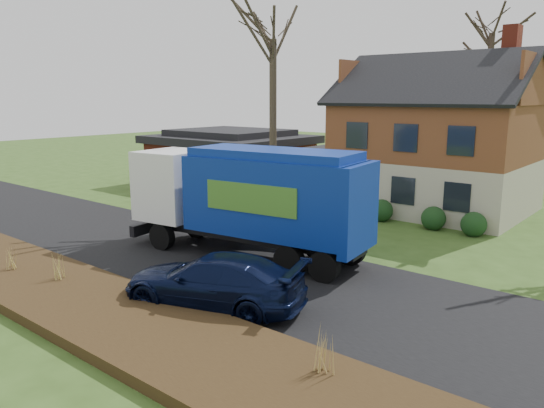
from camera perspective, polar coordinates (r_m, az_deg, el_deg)
The scene contains 13 objects.
ground at distance 19.21m, azimuth -5.43°, elevation -6.46°, with size 120.00×120.00×0.00m, color #324E1A.
road at distance 19.21m, azimuth -5.43°, elevation -6.43°, with size 80.00×7.00×0.02m, color black.
mulch_verge at distance 16.08m, azimuth -19.07°, elevation -10.16°, with size 80.00×3.50×0.30m, color black.
main_house at distance 29.22m, azimuth 16.39°, elevation 7.38°, with size 12.95×8.95×9.26m.
ranch_house at distance 36.19m, azimuth -4.49°, elevation 5.00°, with size 9.80×8.20×3.70m.
garbage_truck at distance 19.47m, azimuth -2.33°, elevation 0.98°, with size 9.78×3.78×4.08m.
silver_sedan at distance 22.26m, azimuth -1.01°, elevation -1.83°, with size 1.64×4.69×1.55m, color #A9ABB1.
navy_wagon at distance 15.27m, azimuth -6.33°, elevation -8.24°, with size 2.16×5.32×1.54m, color black.
tree_front_west at distance 26.86m, azimuth 0.11°, elevation 19.96°, with size 4.02×4.02×11.95m.
tree_back at distance 36.37m, azimuth 22.77°, elevation 18.61°, with size 4.14×4.14×13.10m.
grass_clump_west at distance 19.58m, azimuth -26.23°, elevation -5.15°, with size 0.30×0.25×0.80m.
grass_clump_mid at distance 17.92m, azimuth -21.93°, elevation -6.16°, with size 0.31×0.25×0.86m.
grass_clump_east at distance 11.38m, azimuth 5.44°, elevation -15.42°, with size 0.38×0.31×0.95m.
Camera 1 is at (12.94, -12.90, 5.93)m, focal length 35.00 mm.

